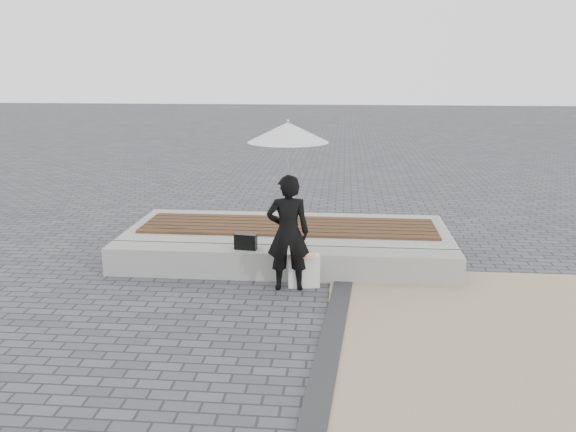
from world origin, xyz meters
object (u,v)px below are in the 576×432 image
at_px(seating_ledge, 281,263).
at_px(canvas_tote, 304,271).
at_px(woman, 288,233).
at_px(handbag, 246,242).
at_px(parasol, 288,132).

distance_m(seating_ledge, canvas_tote, 0.50).
distance_m(seating_ledge, woman, 0.76).
bearing_deg(woman, seating_ledge, -80.03).
xyz_separation_m(handbag, canvas_tote, (0.83, -0.31, -0.29)).
bearing_deg(canvas_tote, parasol, -159.32).
relative_size(woman, canvas_tote, 3.50).
bearing_deg(woman, handbag, -41.27).
height_order(woman, handbag, woman).
bearing_deg(canvas_tote, handbag, 150.43).
bearing_deg(canvas_tote, woman, -159.32).
bearing_deg(handbag, seating_ledge, 13.87).
bearing_deg(canvas_tote, seating_ledge, 125.33).
bearing_deg(woman, canvas_tote, -157.49).
bearing_deg(seating_ledge, handbag, -175.05).
height_order(seating_ledge, handbag, handbag).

